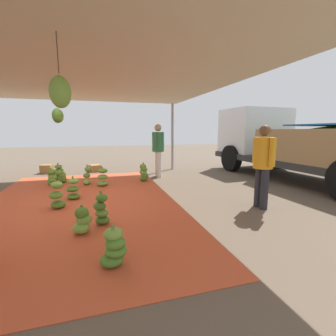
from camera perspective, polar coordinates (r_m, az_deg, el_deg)
The scene contains 19 objects.
ground_plane at distance 6.01m, azimuth 9.19°, elevation -5.99°, with size 40.00×40.00×0.00m, color brown.
tarp_orange at distance 5.48m, azimuth -20.78°, elevation -7.93°, with size 6.76×4.04×0.01m, color #D1512D.
tent_canopy at distance 5.37m, azimuth -23.45°, elevation 19.66°, with size 8.00×7.00×2.69m.
banana_bunch_0 at distance 5.19m, azimuth -25.50°, elevation -6.22°, with size 0.37×0.37×0.59m.
banana_bunch_1 at distance 7.70m, azimuth -24.47°, elevation -1.95°, with size 0.34×0.34×0.42m.
banana_bunch_2 at distance 4.06m, azimuth -15.96°, elevation -9.91°, with size 0.32×0.33×0.57m.
banana_bunch_3 at distance 8.26m, azimuth -25.10°, elevation -1.01°, with size 0.39×0.39×0.53m.
banana_bunch_4 at distance 3.84m, azimuth -20.22°, elevation -12.05°, with size 0.37×0.38×0.44m.
banana_bunch_5 at distance 2.90m, azimuth -13.06°, elevation -18.55°, with size 0.33×0.36×0.49m.
banana_bunch_6 at distance 7.28m, azimuth -5.96°, elevation -1.20°, with size 0.32×0.30×0.57m.
banana_bunch_7 at distance 7.10m, azimuth -19.16°, elevation -1.94°, with size 0.31×0.31×0.59m.
banana_bunch_8 at distance 7.40m, azimuth -26.47°, elevation -2.14°, with size 0.33×0.34×0.51m.
banana_bunch_10 at distance 5.75m, azimuth -22.18°, elevation -4.93°, with size 0.41×0.37×0.53m.
banana_bunch_11 at distance 6.87m, azimuth -15.69°, elevation -2.32°, with size 0.43×0.42×0.55m.
cargo_truck_main at distance 8.63m, azimuth 28.79°, elevation 5.55°, with size 6.61×2.77×2.40m.
worker_0 at distance 7.86m, azimuth -2.44°, elevation 5.28°, with size 0.65×0.40×1.77m.
worker_1 at distance 4.99m, azimuth 22.24°, elevation 1.76°, with size 0.61×0.37×1.67m.
crate_0 at distance 9.74m, azimuth -27.50°, elevation -0.20°, with size 0.38×0.38×0.31m, color olive.
crate_1 at distance 9.46m, azimuth -17.39°, elevation -0.01°, with size 0.47×0.36×0.25m, color olive.
Camera 1 is at (5.23, 0.47, 1.55)m, focal length 24.92 mm.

